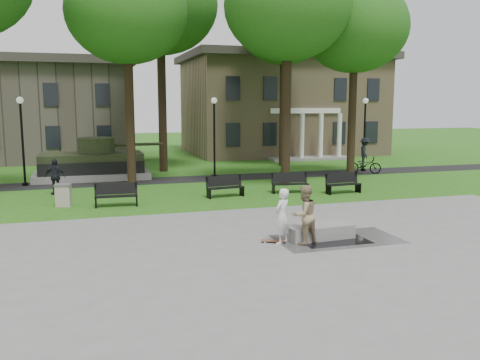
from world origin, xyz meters
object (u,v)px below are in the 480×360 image
object	(u,v)px
cyclist	(364,159)
friend_watching	(304,215)
trash_bin	(64,195)
concrete_block	(318,231)
skateboarder	(282,216)
park_bench_0	(116,194)

from	to	relation	value
cyclist	friend_watching	bearing A→B (deg)	165.32
trash_bin	concrete_block	bearing A→B (deg)	-44.44
skateboarder	park_bench_0	bearing A→B (deg)	-93.72
trash_bin	cyclist	bearing A→B (deg)	16.51
skateboarder	cyclist	distance (m)	17.41
friend_watching	trash_bin	bearing A→B (deg)	-65.53
skateboarder	park_bench_0	distance (m)	8.94
cyclist	concrete_block	bearing A→B (deg)	166.36
park_bench_0	concrete_block	bearing A→B (deg)	-47.70
skateboarder	trash_bin	distance (m)	10.77
cyclist	park_bench_0	size ratio (longest dim) A/B	1.25
concrete_block	park_bench_0	distance (m)	9.51
park_bench_0	cyclist	bearing A→B (deg)	23.85
concrete_block	park_bench_0	size ratio (longest dim) A/B	1.21
skateboarder	friend_watching	size ratio (longest dim) A/B	0.94
concrete_block	skateboarder	size ratio (longest dim) A/B	1.25
friend_watching	park_bench_0	bearing A→B (deg)	-72.67
skateboarder	cyclist	world-z (taller)	cyclist
friend_watching	trash_bin	distance (m)	11.36
concrete_block	trash_bin	bearing A→B (deg)	135.56
cyclist	skateboarder	bearing A→B (deg)	163.17
skateboarder	friend_watching	distance (m)	0.69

